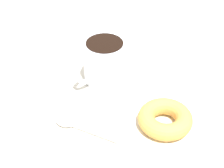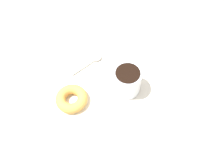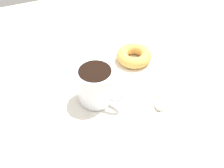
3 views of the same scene
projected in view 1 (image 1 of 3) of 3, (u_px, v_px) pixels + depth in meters
The scene contains 5 objects.
ground_plane at pixel (101, 103), 76.02cm from camera, with size 120.00×120.00×2.00cm, color beige.
napkin at pixel (112, 92), 76.79cm from camera, with size 33.74×33.74×0.30cm, color white.
coffee_cup at pixel (104, 61), 77.21cm from camera, with size 10.89×9.44×8.92cm.
donut at pixel (165, 119), 68.20cm from camera, with size 10.06×10.06×3.16cm, color gold.
spoon at pixel (73, 125), 68.59cm from camera, with size 11.49×7.99×0.90cm.
Camera 1 is at (3.51, 56.82, 49.58)cm, focal length 60.00 mm.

